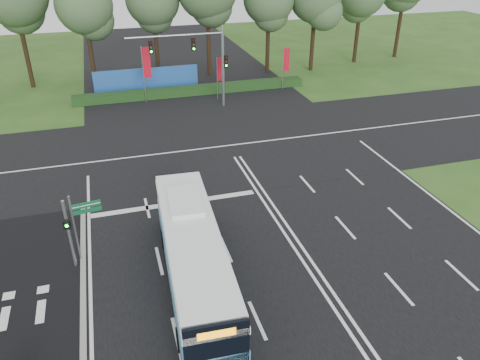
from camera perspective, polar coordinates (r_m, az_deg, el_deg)
The scene contains 14 objects.
ground at distance 24.41m, azimuth 5.80°, elevation -7.10°, with size 120.00×120.00×0.00m, color #2A531B.
road_main at distance 24.40m, azimuth 5.80°, elevation -7.07°, with size 20.00×120.00×0.04m, color black.
road_cross at distance 34.30m, azimuth -1.61°, elevation 4.17°, with size 120.00×14.00×0.05m, color black.
bike_path at distance 21.26m, azimuth -25.23°, elevation -16.56°, with size 5.00×18.00×0.06m, color black.
kerb_strip at distance 20.86m, azimuth -18.56°, elevation -15.88°, with size 0.25×18.00×0.12m, color gray.
city_bus at distance 20.60m, azimuth -5.69°, elevation -9.25°, with size 2.90×11.09×3.15m.
pedestrian_signal at distance 22.66m, azimuth -20.14°, elevation -6.00°, with size 0.33×0.42×3.61m.
street_sign at distance 22.87m, azimuth -18.87°, elevation -4.51°, with size 1.38×0.26×3.56m.
banner_flag_left at distance 43.24m, azimuth -11.41°, elevation 13.43°, with size 0.75×0.08×5.11m.
banner_flag_mid at distance 43.49m, azimuth -2.58°, elevation 13.06°, with size 0.55×0.25×3.94m.
banner_flag_right at distance 46.60m, azimuth 5.59°, elevation 14.12°, with size 0.57×0.25×4.08m.
traffic_light_gantry at distance 40.70m, azimuth -4.64°, elevation 14.93°, with size 8.41×0.28×7.00m.
hedge at distance 45.58m, azimuth -5.79°, elevation 10.80°, with size 22.00×1.20×0.80m, color #163312.
blue_hoarding at distance 47.24m, azimuth -11.31°, elevation 11.92°, with size 10.00×0.30×2.20m, color #1C4C99.
Camera 1 is at (-7.96, -18.23, 14.15)m, focal length 35.00 mm.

